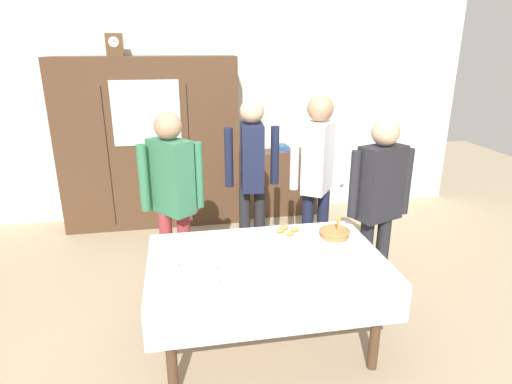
{
  "coord_description": "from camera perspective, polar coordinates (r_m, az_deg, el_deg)",
  "views": [
    {
      "loc": [
        -0.56,
        -2.87,
        2.16
      ],
      "look_at": [
        0.0,
        0.2,
        1.08
      ],
      "focal_mm": 30.3,
      "sensor_mm": 36.0,
      "label": 1
    }
  ],
  "objects": [
    {
      "name": "person_beside_shelf",
      "position": [
        3.61,
        15.94,
        -0.62
      ],
      "size": [
        0.52,
        0.31,
        1.62
      ],
      "color": "#232328",
      "rests_on": "ground"
    },
    {
      "name": "tea_cup_mid_right",
      "position": [
        2.95,
        -10.93,
        -9.71
      ],
      "size": [
        0.13,
        0.13,
        0.06
      ],
      "color": "white",
      "rests_on": "dining_table"
    },
    {
      "name": "book_stack",
      "position": [
        5.58,
        3.48,
        5.8
      ],
      "size": [
        0.16,
        0.21,
        0.08
      ],
      "color": "#664C7A",
      "rests_on": "bookshelf_low"
    },
    {
      "name": "bread_basket",
      "position": [
        3.42,
        10.34,
        -5.3
      ],
      "size": [
        0.24,
        0.24,
        0.16
      ],
      "color": "#9E7542",
      "rests_on": "dining_table"
    },
    {
      "name": "spoon_far_right",
      "position": [
        3.01,
        -1.03,
        -9.2
      ],
      "size": [
        0.12,
        0.02,
        0.01
      ],
      "color": "silver",
      "rests_on": "dining_table"
    },
    {
      "name": "dining_table",
      "position": [
        3.09,
        1.47,
        -10.44
      ],
      "size": [
        1.65,
        1.06,
        0.73
      ],
      "color": "#4C3321",
      "rests_on": "ground"
    },
    {
      "name": "back_wall",
      "position": [
        5.6,
        -4.56,
        10.73
      ],
      "size": [
        6.4,
        0.1,
        2.7
      ],
      "primitive_type": "cube",
      "color": "silver",
      "rests_on": "ground"
    },
    {
      "name": "tea_cup_far_right",
      "position": [
        2.88,
        -5.93,
        -10.13
      ],
      "size": [
        0.13,
        0.13,
        0.06
      ],
      "color": "silver",
      "rests_on": "dining_table"
    },
    {
      "name": "tea_cup_near_right",
      "position": [
        2.74,
        -5.64,
        -11.84
      ],
      "size": [
        0.13,
        0.13,
        0.06
      ],
      "color": "white",
      "rests_on": "dining_table"
    },
    {
      "name": "mantel_clock",
      "position": [
        5.26,
        -18.18,
        18.0
      ],
      "size": [
        0.18,
        0.11,
        0.24
      ],
      "color": "brown",
      "rests_on": "wall_cabinet"
    },
    {
      "name": "pastry_plate",
      "position": [
        3.43,
        4.19,
        -5.31
      ],
      "size": [
        0.28,
        0.28,
        0.05
      ],
      "color": "white",
      "rests_on": "dining_table"
    },
    {
      "name": "wall_cabinet",
      "position": [
        5.36,
        -13.8,
        6.17
      ],
      "size": [
        2.08,
        0.46,
        2.02
      ],
      "color": "#4C3321",
      "rests_on": "ground"
    },
    {
      "name": "person_near_right_end",
      "position": [
        3.63,
        -11.02,
        0.22
      ],
      "size": [
        0.52,
        0.4,
        1.65
      ],
      "color": "#933338",
      "rests_on": "ground"
    },
    {
      "name": "tea_cup_mid_left",
      "position": [
        2.88,
        3.35,
        -10.04
      ],
      "size": [
        0.13,
        0.13,
        0.06
      ],
      "color": "white",
      "rests_on": "dining_table"
    },
    {
      "name": "spoon_mid_left",
      "position": [
        3.04,
        8.07,
        -9.07
      ],
      "size": [
        0.12,
        0.02,
        0.01
      ],
      "color": "silver",
      "rests_on": "dining_table"
    },
    {
      "name": "bookshelf_low",
      "position": [
        5.7,
        3.38,
        1.29
      ],
      "size": [
        0.9,
        0.35,
        0.84
      ],
      "color": "#4C3321",
      "rests_on": "ground"
    },
    {
      "name": "tea_cup_far_left",
      "position": [
        3.19,
        11.97,
        -7.41
      ],
      "size": [
        0.13,
        0.13,
        0.06
      ],
      "color": "white",
      "rests_on": "dining_table"
    },
    {
      "name": "person_behind_table_left",
      "position": [
        4.11,
        -0.52,
        3.12
      ],
      "size": [
        0.52,
        0.38,
        1.68
      ],
      "color": "#232328",
      "rests_on": "ground"
    },
    {
      "name": "person_behind_table_right",
      "position": [
        3.99,
        8.13,
        2.96
      ],
      "size": [
        0.52,
        0.41,
        1.73
      ],
      "color": "#191E38",
      "rests_on": "ground"
    },
    {
      "name": "tea_cup_center",
      "position": [
        3.22,
        -0.26,
        -6.74
      ],
      "size": [
        0.13,
        0.13,
        0.06
      ],
      "color": "silver",
      "rests_on": "dining_table"
    },
    {
      "name": "ground_plane",
      "position": [
        3.63,
        0.59,
        -17.37
      ],
      "size": [
        12.0,
        12.0,
        0.0
      ],
      "primitive_type": "plane",
      "color": "tan",
      "rests_on": "ground"
    },
    {
      "name": "spoon_near_left",
      "position": [
        3.23,
        -5.02,
        -7.19
      ],
      "size": [
        0.12,
        0.02,
        0.01
      ],
      "color": "silver",
      "rests_on": "dining_table"
    }
  ]
}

